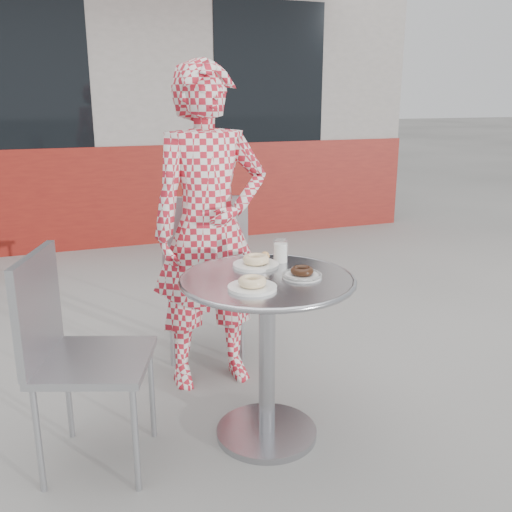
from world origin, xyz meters
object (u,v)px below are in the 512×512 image
object	(u,v)px
plate_far	(256,262)
plate_checker	(302,274)
chair_far	(205,303)
seated_person	(210,230)
plate_near	(252,285)
chair_left	(95,402)
milk_cup	(281,252)
bistro_table	(267,318)

from	to	relation	value
plate_far	plate_checker	world-z (taller)	plate_far
chair_far	seated_person	xyz separation A→B (m)	(-0.06, -0.35, 0.53)
plate_near	chair_left	bearing A→B (deg)	163.52
plate_checker	milk_cup	xyz separation A→B (m)	(0.00, 0.24, 0.03)
plate_far	plate_checker	bearing A→B (deg)	-59.58
chair_left	plate_checker	world-z (taller)	chair_left
plate_checker	milk_cup	distance (m)	0.24
chair_far	chair_left	xyz separation A→B (m)	(-0.71, -0.89, -0.02)
plate_far	plate_near	world-z (taller)	plate_far
milk_cup	plate_far	bearing A→B (deg)	-167.89
milk_cup	plate_near	bearing A→B (deg)	-128.80
bistro_table	plate_far	bearing A→B (deg)	85.47
bistro_table	plate_near	world-z (taller)	plate_near
plate_far	milk_cup	xyz separation A→B (m)	(0.13, 0.03, 0.03)
chair_far	chair_left	world-z (taller)	chair_far
seated_person	plate_near	world-z (taller)	seated_person
plate_near	bistro_table	bearing A→B (deg)	46.78
plate_near	plate_checker	bearing A→B (deg)	16.29
chair_left	seated_person	bearing A→B (deg)	-30.41
chair_left	plate_checker	bearing A→B (deg)	-77.53
bistro_table	chair_left	size ratio (longest dim) A/B	0.83
chair_far	plate_checker	bearing A→B (deg)	111.19
chair_far	seated_person	world-z (taller)	seated_person
chair_far	plate_checker	xyz separation A→B (m)	(0.15, -1.00, 0.46)
chair_far	milk_cup	xyz separation A→B (m)	(0.15, -0.77, 0.50)
bistro_table	milk_cup	distance (m)	0.33
plate_far	plate_near	distance (m)	0.31
bistro_table	plate_far	size ratio (longest dim) A/B	3.67
bistro_table	milk_cup	xyz separation A→B (m)	(0.14, 0.19, 0.23)
chair_far	plate_far	distance (m)	0.92
chair_far	plate_near	world-z (taller)	chair_far
milk_cup	seated_person	bearing A→B (deg)	117.05
chair_far	plate_far	xyz separation A→B (m)	(0.03, -0.79, 0.47)
chair_left	plate_checker	size ratio (longest dim) A/B	5.36
seated_person	chair_left	bearing A→B (deg)	-141.24
seated_person	milk_cup	size ratio (longest dim) A/B	15.82
chair_left	bistro_table	bearing A→B (deg)	-75.42
plate_near	milk_cup	world-z (taller)	milk_cup
plate_far	plate_checker	size ratio (longest dim) A/B	1.21
chair_left	milk_cup	world-z (taller)	chair_left
plate_near	plate_checker	xyz separation A→B (m)	(0.25, 0.07, -0.00)
bistro_table	plate_far	world-z (taller)	plate_far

